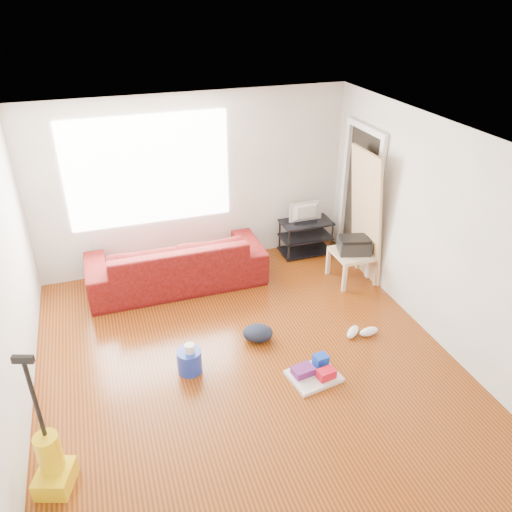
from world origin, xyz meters
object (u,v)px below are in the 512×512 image
object	(u,v)px
tv_stand	(306,237)
bucket	(190,370)
backpack	(258,340)
sofa	(178,283)
side_table	(353,256)
vacuum	(52,463)
cleaning_tray	(315,372)

from	to	relation	value
tv_stand	bucket	xyz separation A→B (m)	(-2.28, -2.10, -0.28)
backpack	sofa	bearing A→B (deg)	131.56
side_table	sofa	bearing A→B (deg)	163.95
vacuum	bucket	bearing A→B (deg)	55.79
tv_stand	vacuum	world-z (taller)	vacuum
side_table	cleaning_tray	bearing A→B (deg)	-128.51
cleaning_tray	backpack	xyz separation A→B (m)	(-0.38, 0.79, -0.06)
tv_stand	backpack	xyz separation A→B (m)	(-1.40, -1.83, -0.28)
bucket	backpack	world-z (taller)	bucket
sofa	bucket	xyz separation A→B (m)	(-0.22, -1.83, 0.00)
cleaning_tray	bucket	bearing A→B (deg)	157.48
tv_stand	cleaning_tray	size ratio (longest dim) A/B	1.34
tv_stand	cleaning_tray	xyz separation A→B (m)	(-1.03, -2.62, -0.22)
sofa	bucket	world-z (taller)	sofa
sofa	bucket	distance (m)	1.84
sofa	vacuum	xyz separation A→B (m)	(-1.59, -2.84, 0.25)
backpack	tv_stand	bearing A→B (deg)	71.07
side_table	cleaning_tray	xyz separation A→B (m)	(-1.33, -1.67, -0.32)
side_table	bucket	distance (m)	2.85
sofa	side_table	xyz separation A→B (m)	(2.36, -0.68, 0.37)
bucket	cleaning_tray	size ratio (longest dim) A/B	0.46
side_table	tv_stand	bearing A→B (deg)	107.52
vacuum	backpack	bearing A→B (deg)	48.99
cleaning_tray	vacuum	distance (m)	2.68
cleaning_tray	backpack	size ratio (longest dim) A/B	1.62
bucket	vacuum	world-z (taller)	vacuum
sofa	cleaning_tray	world-z (taller)	sofa
tv_stand	backpack	size ratio (longest dim) A/B	2.17
vacuum	cleaning_tray	bearing A→B (deg)	29.89
bucket	tv_stand	bearing A→B (deg)	42.59
bucket	cleaning_tray	distance (m)	1.36
tv_stand	side_table	size ratio (longest dim) A/B	1.42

